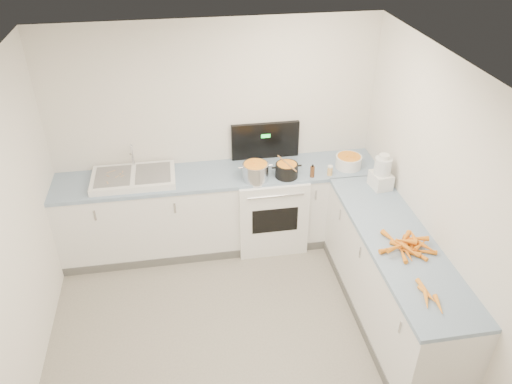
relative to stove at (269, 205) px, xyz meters
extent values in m
cube|color=white|center=(-0.55, 0.01, -0.02)|extent=(3.50, 0.60, 0.90)
cube|color=#86A0BE|center=(-0.55, 0.01, 0.45)|extent=(3.50, 0.62, 0.04)
cube|color=white|center=(0.90, -1.39, -0.02)|extent=(0.60, 2.20, 0.90)
cube|color=#86A0BE|center=(0.90, -1.39, 0.45)|extent=(0.62, 2.20, 0.04)
cube|color=white|center=(0.00, -0.01, -0.02)|extent=(0.76, 0.65, 0.90)
cube|color=black|center=(0.00, 0.29, 0.68)|extent=(0.76, 0.05, 0.42)
cube|color=white|center=(-1.45, 0.01, 0.50)|extent=(0.86, 0.52, 0.07)
cube|color=slate|center=(-1.65, 0.01, 0.54)|extent=(0.36, 0.42, 0.01)
cube|color=slate|center=(-1.25, 0.01, 0.54)|extent=(0.36, 0.42, 0.01)
cylinder|color=silver|center=(-1.45, 0.23, 0.66)|extent=(0.03, 0.03, 0.24)
cylinder|color=silver|center=(-0.19, -0.17, 0.55)|extent=(0.36, 0.36, 0.20)
cylinder|color=black|center=(0.15, -0.17, 0.53)|extent=(0.27, 0.27, 0.17)
cylinder|color=#AD7A47|center=(0.15, -0.17, 0.63)|extent=(0.13, 0.36, 0.02)
cylinder|color=white|center=(0.86, -0.08, 0.53)|extent=(0.36, 0.36, 0.13)
cylinder|color=#593319|center=(0.42, -0.22, 0.53)|extent=(0.05, 0.05, 0.12)
cylinder|color=#E5B266|center=(0.61, -0.21, 0.51)|extent=(0.06, 0.06, 0.10)
cube|color=white|center=(1.05, -0.53, 0.55)|extent=(0.21, 0.25, 0.16)
cylinder|color=silver|center=(1.05, -0.53, 0.71)|extent=(0.17, 0.17, 0.17)
cylinder|color=white|center=(1.05, -0.53, 0.82)|extent=(0.10, 0.10, 0.04)
cone|color=orange|center=(1.00, -1.45, 0.49)|extent=(0.16, 0.16, 0.05)
cone|color=orange|center=(0.94, -1.55, 0.49)|extent=(0.16, 0.15, 0.04)
cone|color=orange|center=(1.01, -1.46, 0.48)|extent=(0.17, 0.18, 0.04)
cone|color=orange|center=(0.81, -1.38, 0.49)|extent=(0.11, 0.20, 0.05)
cone|color=orange|center=(1.03, -1.60, 0.49)|extent=(0.21, 0.11, 0.04)
cone|color=orange|center=(0.83, -1.60, 0.49)|extent=(0.08, 0.22, 0.04)
cone|color=orange|center=(0.95, -1.51, 0.49)|extent=(0.04, 0.18, 0.04)
cone|color=orange|center=(0.86, -1.51, 0.49)|extent=(0.17, 0.18, 0.04)
cone|color=orange|center=(0.96, -1.62, 0.48)|extent=(0.12, 0.20, 0.04)
cone|color=orange|center=(0.88, -1.61, 0.48)|extent=(0.05, 0.19, 0.04)
cone|color=orange|center=(0.88, -1.49, 0.49)|extent=(0.16, 0.14, 0.04)
cone|color=orange|center=(0.90, -1.59, 0.49)|extent=(0.17, 0.15, 0.05)
cone|color=orange|center=(0.75, -1.53, 0.49)|extent=(0.21, 0.08, 0.05)
cone|color=orange|center=(1.01, -1.54, 0.51)|extent=(0.17, 0.13, 0.04)
cone|color=orange|center=(0.91, -1.50, 0.54)|extent=(0.17, 0.11, 0.05)
cone|color=orange|center=(1.02, -1.48, 0.53)|extent=(0.19, 0.08, 0.05)
cone|color=orange|center=(0.90, -1.51, 0.51)|extent=(0.19, 0.15, 0.05)
cone|color=orange|center=(0.88, -1.52, 0.51)|extent=(0.14, 0.17, 0.05)
cone|color=orange|center=(0.99, -1.44, 0.53)|extent=(0.07, 0.17, 0.05)
cone|color=orange|center=(1.05, -1.58, 0.52)|extent=(0.12, 0.16, 0.04)
cone|color=orange|center=(0.89, -1.61, 0.53)|extent=(0.11, 0.20, 0.04)
cone|color=orange|center=(0.78, -1.57, 0.53)|extent=(0.18, 0.10, 0.05)
cone|color=orange|center=(0.93, -1.43, 0.52)|extent=(0.16, 0.17, 0.05)
cone|color=orange|center=(0.86, -2.20, 0.49)|extent=(0.07, 0.19, 0.04)
cone|color=orange|center=(0.79, -2.14, 0.49)|extent=(0.10, 0.18, 0.04)
cone|color=orange|center=(0.82, -2.08, 0.49)|extent=(0.08, 0.18, 0.04)
cone|color=orange|center=(0.83, -2.02, 0.49)|extent=(0.06, 0.20, 0.04)
cube|color=tan|center=(-1.68, -0.02, 0.54)|extent=(0.01, 0.04, 0.00)
cube|color=tan|center=(-1.70, 0.02, 0.54)|extent=(0.04, 0.04, 0.00)
cube|color=tan|center=(-1.66, 0.12, 0.54)|extent=(0.04, 0.03, 0.00)
cube|color=tan|center=(-1.70, -0.11, 0.54)|extent=(0.03, 0.05, 0.00)
cube|color=tan|center=(-1.73, -0.07, 0.54)|extent=(0.01, 0.04, 0.00)
cube|color=tan|center=(-1.56, -0.01, 0.54)|extent=(0.04, 0.04, 0.00)
cube|color=tan|center=(-1.68, -0.10, 0.54)|extent=(0.04, 0.02, 0.00)
cube|color=tan|center=(-1.56, 0.08, 0.55)|extent=(0.01, 0.04, 0.00)
cube|color=tan|center=(-1.70, 0.10, 0.54)|extent=(0.05, 0.04, 0.00)
cube|color=tan|center=(-1.61, -0.01, 0.54)|extent=(0.04, 0.05, 0.00)
cube|color=tan|center=(-1.72, -0.01, 0.54)|extent=(0.01, 0.03, 0.00)
cube|color=tan|center=(-1.58, 0.04, 0.55)|extent=(0.02, 0.03, 0.00)
camera|label=1|loc=(-0.92, -4.60, 3.19)|focal=35.00mm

